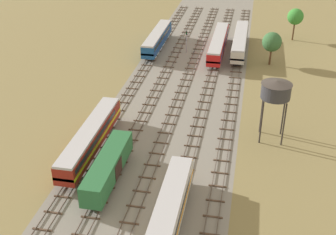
{
  "coord_description": "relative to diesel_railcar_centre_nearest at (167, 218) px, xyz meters",
  "views": [
    {
      "loc": [
        12.1,
        -15.12,
        35.77
      ],
      "look_at": [
        0.0,
        46.01,
        1.5
      ],
      "focal_mm": 47.18,
      "sensor_mm": 36.0,
      "label": 1
    }
  ],
  "objects": [
    {
      "name": "diesel_railcar_far_left_far",
      "position": [
        -14.25,
        59.76,
        0.0
      ],
      "size": [
        2.96,
        20.5,
        3.8
      ],
      "color": "#194C8C",
      "rests_on": "ground"
    },
    {
      "name": "track_centre_right",
      "position": [
        4.75,
        35.57,
        -2.46
      ],
      "size": [
        2.4,
        126.0,
        0.29
      ],
      "color": "#47382D",
      "rests_on": "ground"
    },
    {
      "name": "track_centre_left",
      "position": [
        -4.75,
        35.57,
        -2.46
      ],
      "size": [
        2.4,
        126.0,
        0.29
      ],
      "color": "#47382D",
      "rests_on": "ground"
    },
    {
      "name": "water_tower",
      "position": [
        11.53,
        23.8,
        5.64
      ],
      "size": [
        4.57,
        4.57,
        9.74
      ],
      "color": "#2D2826",
      "rests_on": "ground"
    },
    {
      "name": "signal_post_near",
      "position": [
        -7.13,
        58.16,
        0.77
      ],
      "size": [
        0.28,
        0.47,
        5.3
      ],
      "color": "gray",
      "rests_on": "ground"
    },
    {
      "name": "diesel_railcar_far_left_mid",
      "position": [
        -14.25,
        14.75,
        0.0
      ],
      "size": [
        2.96,
        20.5,
        3.8
      ],
      "color": "maroon",
      "rests_on": "ground"
    },
    {
      "name": "track_left",
      "position": [
        -9.5,
        35.57,
        -2.46
      ],
      "size": [
        2.4,
        126.0,
        0.29
      ],
      "color": "#47382D",
      "rests_on": "ground"
    },
    {
      "name": "passenger_coach_centre_right_farther",
      "position": [
        4.75,
        61.59,
        0.02
      ],
      "size": [
        2.96,
        22.0,
        3.8
      ],
      "color": "beige",
      "rests_on": "ground"
    },
    {
      "name": "lineside_tree_2",
      "position": [
        11.55,
        54.9,
        2.42
      ],
      "size": [
        4.11,
        4.11,
        7.1
      ],
      "color": "#4C331E",
      "rests_on": "ground"
    },
    {
      "name": "freight_boxcar_left_near",
      "position": [
        -9.5,
        8.3,
        -0.15
      ],
      "size": [
        2.87,
        14.0,
        3.6
      ],
      "color": "#286638",
      "rests_on": "ground"
    },
    {
      "name": "track_centre",
      "position": [
        -0.0,
        35.57,
        -2.46
      ],
      "size": [
        2.4,
        126.0,
        0.29
      ],
      "color": "#47382D",
      "rests_on": "ground"
    },
    {
      "name": "lineside_tree_0",
      "position": [
        17.18,
        72.4,
        3.24
      ],
      "size": [
        3.88,
        3.88,
        7.81
      ],
      "color": "#4C331E",
      "rests_on": "ground"
    },
    {
      "name": "track_far_left",
      "position": [
        -14.25,
        35.57,
        -2.46
      ],
      "size": [
        2.4,
        126.0,
        0.29
      ],
      "color": "#47382D",
      "rests_on": "ground"
    },
    {
      "name": "diesel_railcar_centre_nearest",
      "position": [
        0.0,
        0.0,
        0.0
      ],
      "size": [
        2.96,
        20.5,
        3.8
      ],
      "color": "beige",
      "rests_on": "ground"
    },
    {
      "name": "ballast_bed",
      "position": [
        -4.75,
        34.57,
        -2.59
      ],
      "size": [
        23.0,
        176.0,
        0.01
      ],
      "primitive_type": "cube",
      "color": "gray",
      "rests_on": "ground"
    },
    {
      "name": "ground_plane",
      "position": [
        -4.75,
        34.57,
        -2.6
      ],
      "size": [
        480.0,
        480.0,
        0.0
      ],
      "primitive_type": "plane",
      "color": "olive"
    },
    {
      "name": "passenger_coach_centre_midfar",
      "position": [
        -0.0,
        59.09,
        0.02
      ],
      "size": [
        2.96,
        22.0,
        3.8
      ],
      "color": "red",
      "rests_on": "ground"
    }
  ]
}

